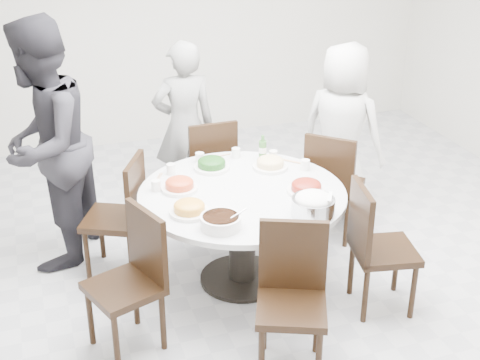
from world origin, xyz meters
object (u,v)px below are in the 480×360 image
object	(u,v)px
diner_middle	(184,126)
rice_bowl	(313,207)
chair_se	(385,248)
diner_right	(342,131)
chair_s	(292,305)
chair_nw	(113,216)
soup_bowl	(221,222)
diner_left	(44,146)
dining_table	(242,237)
chair_n	(207,167)
beverage_bottle	(263,148)
chair_sw	(123,285)
chair_ne	(334,183)

from	to	relation	value
diner_middle	rice_bowl	bearing A→B (deg)	102.95
chair_se	diner_right	size ratio (longest dim) A/B	0.61
diner_right	chair_s	bearing A→B (deg)	106.10
chair_se	chair_s	bearing A→B (deg)	126.15
chair_nw	soup_bowl	size ratio (longest dim) A/B	3.54
diner_left	chair_s	bearing A→B (deg)	61.22
dining_table	chair_n	bearing A→B (deg)	87.82
chair_s	beverage_bottle	world-z (taller)	beverage_bottle
chair_sw	chair_s	xyz separation A→B (m)	(0.93, -0.53, 0.00)
chair_se	soup_bowl	xyz separation A→B (m)	(-1.13, 0.17, 0.32)
chair_s	beverage_bottle	bearing A→B (deg)	99.26
chair_nw	diner_right	size ratio (longest dim) A/B	0.61
chair_s	chair_se	xyz separation A→B (m)	(0.87, 0.41, 0.00)
chair_se	chair_ne	bearing A→B (deg)	3.86
chair_ne	rice_bowl	bearing A→B (deg)	99.07
chair_ne	diner_middle	xyz separation A→B (m)	(-1.05, 0.93, 0.30)
dining_table	diner_left	size ratio (longest dim) A/B	0.77
chair_ne	soup_bowl	distance (m)	1.58
rice_bowl	beverage_bottle	distance (m)	0.97
chair_s	chair_n	bearing A→B (deg)	110.80
chair_nw	rice_bowl	bearing A→B (deg)	78.72
chair_s	diner_left	size ratio (longest dim) A/B	0.49
chair_s	rice_bowl	distance (m)	0.74
chair_s	beverage_bottle	size ratio (longest dim) A/B	4.50
chair_n	diner_right	distance (m)	1.22
chair_sw	chair_n	bearing A→B (deg)	127.24
dining_table	rice_bowl	size ratio (longest dim) A/B	5.15
chair_n	chair_sw	xyz separation A→B (m)	(-1.00, -1.58, 0.00)
diner_right	diner_left	distance (m)	2.50
chair_nw	chair_se	world-z (taller)	same
chair_s	diner_middle	xyz separation A→B (m)	(-0.05, 2.40, 0.30)
chair_s	diner_right	size ratio (longest dim) A/B	0.61
soup_bowl	diner_left	bearing A→B (deg)	129.09
dining_table	chair_se	world-z (taller)	chair_se
soup_bowl	chair_se	bearing A→B (deg)	-8.40
chair_n	diner_middle	bearing A→B (deg)	-67.73
chair_ne	diner_left	size ratio (longest dim) A/B	0.49
chair_nw	soup_bowl	bearing A→B (deg)	59.24
chair_n	chair_se	size ratio (longest dim) A/B	1.00
diner_middle	chair_sw	bearing A→B (deg)	65.14
dining_table	diner_middle	xyz separation A→B (m)	(-0.08, 1.37, 0.40)
rice_bowl	chair_sw	bearing A→B (deg)	-179.53
chair_nw	soup_bowl	xyz separation A→B (m)	(0.58, -0.89, 0.32)
diner_right	beverage_bottle	xyz separation A→B (m)	(-0.85, -0.31, 0.08)
diner_left	rice_bowl	xyz separation A→B (m)	(1.64, -1.28, -0.16)
chair_n	beverage_bottle	world-z (taller)	beverage_bottle
chair_ne	chair_n	bearing A→B (deg)	8.29
chair_nw	diner_right	distance (m)	2.12
dining_table	chair_sw	size ratio (longest dim) A/B	1.58
soup_bowl	chair_ne	bearing A→B (deg)	35.36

